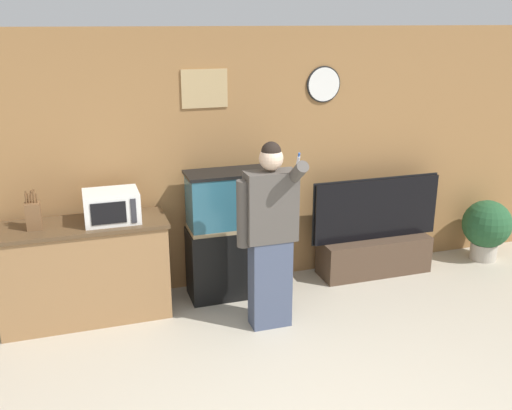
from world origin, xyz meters
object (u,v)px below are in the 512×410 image
Objects in this scene: microwave at (112,206)px; aquarium_on_stand at (234,234)px; potted_plant at (487,227)px; counter_island at (85,271)px; tv_on_stand at (374,245)px; person_standing at (270,234)px; knife_block at (33,215)px.

aquarium_on_stand is (1.15, 0.06, -0.43)m from microwave.
aquarium_on_stand is 3.00m from potted_plant.
counter_island is 1.04× the size of tv_on_stand.
microwave is 1.44m from person_standing.
aquarium_on_stand is at bearing 2.21° from counter_island.
aquarium_on_stand reaches higher than microwave.
knife_block is 0.23× the size of tv_on_stand.
aquarium_on_stand reaches higher than tv_on_stand.
counter_island is 2.16× the size of potted_plant.
counter_island is 0.66m from microwave.
counter_island is 1.18× the size of aquarium_on_stand.
aquarium_on_stand is 1.62m from tv_on_stand.
counter_island is 1.74m from person_standing.
aquarium_on_stand is (1.81, 0.07, -0.41)m from knife_block.
tv_on_stand is at bearing 177.33° from potted_plant.
knife_block is 2.05m from person_standing.
microwave is 0.37× the size of aquarium_on_stand.
counter_island is at bearing -177.79° from aquarium_on_stand.
potted_plant is (1.40, -0.07, 0.08)m from tv_on_stand.
potted_plant is (4.80, 0.03, -0.66)m from knife_block.
person_standing is (0.13, -0.70, 0.24)m from aquarium_on_stand.
potted_plant is (2.86, 0.66, -0.49)m from person_standing.
knife_block reaches higher than counter_island.
person_standing is 2.98m from potted_plant.
potted_plant is (4.14, 0.02, -0.67)m from microwave.
aquarium_on_stand is at bearing 3.18° from microwave.
knife_block is at bearing -179.62° from microwave.
counter_island is at bearing 1.97° from knife_block.
tv_on_stand is at bearing 1.48° from counter_island.
counter_island is at bearing -179.84° from potted_plant.
microwave is (0.28, -0.01, 0.60)m from counter_island.
knife_block reaches higher than potted_plant.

